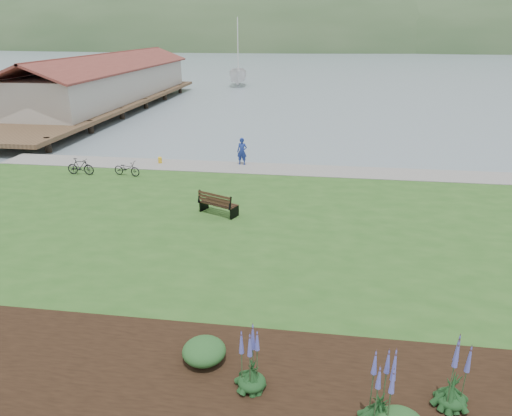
{
  "coord_description": "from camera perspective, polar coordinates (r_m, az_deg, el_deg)",
  "views": [
    {
      "loc": [
        1.37,
        -17.46,
        7.77
      ],
      "look_at": [
        -0.91,
        -1.31,
        1.3
      ],
      "focal_mm": 32.0,
      "sensor_mm": 36.0,
      "label": 1
    }
  ],
  "objects": [
    {
      "name": "park_bench",
      "position": [
        19.18,
        -4.88,
        0.6
      ],
      "size": [
        1.79,
        1.3,
        1.03
      ],
      "rotation": [
        0.0,
        0.0,
        -0.43
      ],
      "color": "black",
      "rests_on": "lawn"
    },
    {
      "name": "garden_bed",
      "position": [
        10.74,
        15.71,
        -22.56
      ],
      "size": [
        24.0,
        4.4,
        0.04
      ],
      "primitive_type": "cube",
      "color": "black",
      "rests_on": "lawn"
    },
    {
      "name": "pannier",
      "position": [
        27.26,
        -11.91,
        5.86
      ],
      "size": [
        0.3,
        0.37,
        0.34
      ],
      "primitive_type": "cube",
      "rotation": [
        0.0,
        0.0,
        0.34
      ],
      "color": "gold",
      "rests_on": "lawn"
    },
    {
      "name": "far_hillside",
      "position": [
        188.54,
        14.47,
        18.64
      ],
      "size": [
        580.0,
        80.0,
        38.0
      ],
      "primitive_type": null,
      "color": "#375530",
      "rests_on": "ground"
    },
    {
      "name": "shrub_0",
      "position": [
        11.28,
        -6.51,
        -17.35
      ],
      "size": [
        1.03,
        1.03,
        0.52
      ],
      "primitive_type": "ellipsoid",
      "color": "#1E4C21",
      "rests_on": "garden_bed"
    },
    {
      "name": "lawn",
      "position": [
        17.27,
        2.68,
        -4.39
      ],
      "size": [
        34.0,
        20.0,
        0.4
      ],
      "primitive_type": "cube",
      "color": "#29551E",
      "rests_on": "ground"
    },
    {
      "name": "person",
      "position": [
        26.14,
        -1.76,
        7.35
      ],
      "size": [
        0.72,
        0.53,
        1.85
      ],
      "primitive_type": "imported",
      "rotation": [
        0.0,
        0.0,
        -0.1
      ],
      "color": "navy",
      "rests_on": "lawn"
    },
    {
      "name": "bicycle_b",
      "position": [
        26.21,
        -21.1,
        4.86
      ],
      "size": [
        0.45,
        1.5,
        0.9
      ],
      "primitive_type": "imported",
      "rotation": [
        0.0,
        0.0,
        1.56
      ],
      "color": "black",
      "rests_on": "lawn"
    },
    {
      "name": "pier_pavilion",
      "position": [
        50.06,
        -17.89,
        14.76
      ],
      "size": [
        8.0,
        36.0,
        5.4
      ],
      "color": "#4C3826",
      "rests_on": "ground"
    },
    {
      "name": "bicycle_a",
      "position": [
        25.27,
        -15.85,
        4.79
      ],
      "size": [
        0.78,
        1.58,
        0.79
      ],
      "primitive_type": "imported",
      "rotation": [
        0.0,
        0.0,
        1.4
      ],
      "color": "black",
      "rests_on": "lawn"
    },
    {
      "name": "ground",
      "position": [
        19.16,
        3.25,
        -2.32
      ],
      "size": [
        600.0,
        600.0,
        0.0
      ],
      "primitive_type": "plane",
      "color": "slate",
      "rests_on": "ground"
    },
    {
      "name": "echium_5",
      "position": [
        10.68,
        23.57,
        -18.91
      ],
      "size": [
        0.62,
        0.62,
        1.89
      ],
      "color": "#133618",
      "rests_on": "garden_bed"
    },
    {
      "name": "echium_0",
      "position": [
        9.75,
        15.37,
        -21.2
      ],
      "size": [
        0.62,
        0.62,
        1.93
      ],
      "color": "#133618",
      "rests_on": "garden_bed"
    },
    {
      "name": "echium_4",
      "position": [
        10.23,
        -0.53,
        -18.58
      ],
      "size": [
        0.62,
        0.62,
        1.82
      ],
      "color": "#133618",
      "rests_on": "garden_bed"
    },
    {
      "name": "sailboat",
      "position": [
        67.35,
        -2.22,
        15.0
      ],
      "size": [
        12.31,
        12.48,
        28.97
      ],
      "primitive_type": "imported",
      "rotation": [
        0.0,
        0.0,
        0.13
      ],
      "color": "silver",
      "rests_on": "ground"
    },
    {
      "name": "shoreline_path",
      "position": [
        25.48,
        4.63,
        4.79
      ],
      "size": [
        34.0,
        2.2,
        0.03
      ],
      "primitive_type": "cube",
      "color": "gray",
      "rests_on": "lawn"
    }
  ]
}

